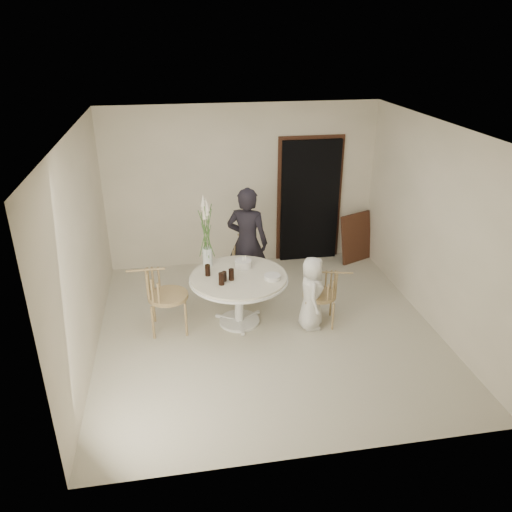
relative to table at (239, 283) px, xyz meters
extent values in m
plane|color=beige|center=(0.35, -0.25, -0.62)|extent=(4.50, 4.50, 0.00)
plane|color=silver|center=(0.35, -0.25, 2.08)|extent=(4.50, 4.50, 0.00)
plane|color=#F1E3CA|center=(0.35, 2.00, 0.73)|extent=(4.50, 0.00, 4.50)
plane|color=#F1E3CA|center=(0.35, -2.50, 0.73)|extent=(4.50, 0.00, 4.50)
plane|color=#F1E3CA|center=(-1.90, -0.25, 0.73)|extent=(0.00, 4.50, 4.50)
plane|color=#F1E3CA|center=(2.60, -0.25, 0.73)|extent=(0.00, 4.50, 4.50)
cube|color=black|center=(1.50, 1.94, 0.43)|extent=(1.00, 0.10, 2.10)
cube|color=#502B1B|center=(1.50, 1.98, 0.49)|extent=(1.12, 0.03, 2.22)
cylinder|color=white|center=(0.00, 0.00, -0.60)|extent=(0.56, 0.56, 0.04)
cylinder|color=white|center=(0.00, 0.00, -0.27)|extent=(0.12, 0.12, 0.65)
cylinder|color=white|center=(0.00, 0.00, 0.07)|extent=(1.33, 1.33, 0.03)
cylinder|color=#ECE9CC|center=(0.00, 0.00, 0.09)|extent=(1.30, 1.30, 0.04)
cube|color=#502B1B|center=(2.30, 1.70, -0.19)|extent=(0.66, 0.43, 0.85)
cylinder|color=tan|center=(0.10, 0.47, -0.39)|extent=(0.03, 0.03, 0.45)
cylinder|color=tan|center=(0.49, 0.55, -0.39)|extent=(0.03, 0.03, 0.45)
cylinder|color=tan|center=(0.02, 0.85, -0.39)|extent=(0.03, 0.03, 0.45)
cylinder|color=tan|center=(0.41, 0.94, -0.39)|extent=(0.03, 0.03, 0.45)
cylinder|color=tan|center=(0.25, 0.70, -0.15)|extent=(0.50, 0.50, 0.05)
cylinder|color=tan|center=(0.95, 0.04, -0.41)|extent=(0.03, 0.03, 0.41)
cylinder|color=tan|center=(0.87, -0.31, -0.41)|extent=(0.03, 0.03, 0.41)
cylinder|color=tan|center=(1.31, -0.04, -0.41)|extent=(0.03, 0.03, 0.41)
cylinder|color=tan|center=(1.22, -0.40, -0.41)|extent=(0.03, 0.03, 0.41)
cylinder|color=tan|center=(1.09, -0.18, -0.19)|extent=(0.46, 0.46, 0.05)
cylinder|color=tan|center=(-0.74, -0.21, -0.37)|extent=(0.03, 0.03, 0.48)
cylinder|color=tan|center=(-0.74, 0.22, -0.37)|extent=(0.03, 0.03, 0.48)
cylinder|color=tan|center=(-1.17, -0.21, -0.37)|extent=(0.03, 0.03, 0.48)
cylinder|color=tan|center=(-1.17, 0.22, -0.37)|extent=(0.03, 0.03, 0.48)
cylinder|color=tan|center=(-0.95, 0.01, -0.11)|extent=(0.54, 0.54, 0.05)
imported|color=black|center=(0.25, 0.82, 0.23)|extent=(0.73, 0.62, 1.70)
imported|color=white|center=(0.95, -0.26, -0.10)|extent=(0.40, 0.55, 1.04)
cylinder|color=white|center=(0.10, 0.24, 0.17)|extent=(0.23, 0.23, 0.11)
cylinder|color=#FFECA1|center=(0.10, 0.24, 0.25)|extent=(0.01, 0.01, 0.05)
cylinder|color=#FFECA1|center=(0.13, 0.27, 0.25)|extent=(0.01, 0.01, 0.05)
cylinder|color=black|center=(-0.25, -0.21, 0.20)|extent=(0.09, 0.09, 0.16)
cylinder|color=black|center=(-0.20, -0.11, 0.18)|extent=(0.07, 0.07, 0.13)
cylinder|color=black|center=(-0.41, 0.07, 0.19)|extent=(0.09, 0.09, 0.16)
cylinder|color=black|center=(-0.11, -0.11, 0.19)|extent=(0.10, 0.10, 0.16)
cylinder|color=white|center=(0.43, -0.16, 0.14)|extent=(0.23, 0.23, 0.05)
cylinder|color=silver|center=(-0.38, 0.40, 0.24)|extent=(0.14, 0.14, 0.26)
cylinder|color=#416D2E|center=(-0.35, 0.40, 0.57)|extent=(0.01, 0.01, 0.65)
cone|color=white|center=(-0.35, 0.40, 0.89)|extent=(0.06, 0.06, 0.17)
cylinder|color=#416D2E|center=(-0.37, 0.42, 0.60)|extent=(0.01, 0.01, 0.71)
cone|color=white|center=(-0.37, 0.42, 0.95)|extent=(0.06, 0.06, 0.17)
cylinder|color=#416D2E|center=(-0.39, 0.42, 0.62)|extent=(0.01, 0.01, 0.76)
cone|color=white|center=(-0.39, 0.42, 1.01)|extent=(0.06, 0.06, 0.17)
cylinder|color=#416D2E|center=(-0.41, 0.41, 0.65)|extent=(0.01, 0.01, 0.82)
cone|color=white|center=(-0.41, 0.41, 1.06)|extent=(0.06, 0.06, 0.17)
cylinder|color=#416D2E|center=(-0.40, 0.38, 0.57)|extent=(0.01, 0.01, 0.65)
cone|color=white|center=(-0.40, 0.38, 0.89)|extent=(0.06, 0.06, 0.17)
cylinder|color=#416D2E|center=(-0.38, 0.37, 0.60)|extent=(0.01, 0.01, 0.71)
cone|color=white|center=(-0.38, 0.37, 0.95)|extent=(0.06, 0.06, 0.17)
cylinder|color=#416D2E|center=(-0.36, 0.38, 0.62)|extent=(0.01, 0.01, 0.76)
cone|color=white|center=(-0.36, 0.38, 1.01)|extent=(0.06, 0.06, 0.17)
camera|label=1|loc=(-0.78, -5.91, 3.15)|focal=35.00mm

